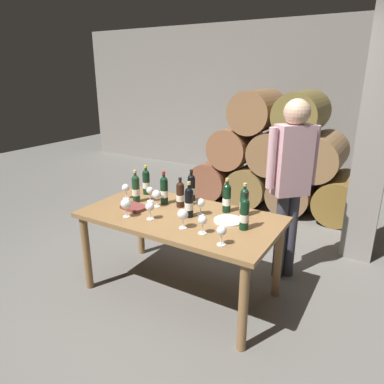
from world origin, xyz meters
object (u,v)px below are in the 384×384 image
Objects in this scene: wine_bottle_7 at (136,188)px; wine_glass_3 at (157,195)px; wine_bottle_8 at (146,182)px; wine_bottle_3 at (244,202)px; wine_glass_7 at (201,203)px; wine_glass_8 at (183,215)px; wine_glass_6 at (126,188)px; wine_glass_5 at (150,207)px; sommelier_presenting at (291,174)px; wine_bottle_4 at (227,198)px; wine_glass_1 at (202,221)px; tasting_notebook at (135,207)px; wine_glass_4 at (222,232)px; wine_bottle_1 at (244,214)px; wine_bottle_2 at (180,194)px; wine_glass_2 at (150,191)px; wine_glass_0 at (126,204)px; wine_bottle_0 at (191,187)px; wine_bottle_5 at (189,202)px; dining_table at (180,225)px; wine_bottle_6 at (164,190)px; serving_plate at (228,220)px.

wine_glass_3 is (0.24, -0.00, -0.02)m from wine_bottle_7.
wine_bottle_3 is at bearing -1.60° from wine_bottle_8.
wine_glass_8 is at bearing -87.70° from wine_glass_7.
wine_glass_6 is 0.98× the size of wine_glass_7.
wine_glass_5 is 1.32m from sommelier_presenting.
wine_glass_7 is (-0.16, -0.18, -0.03)m from wine_bottle_4.
wine_glass_5 is 0.94× the size of wine_glass_8.
wine_glass_5 is at bearing -29.31° from wine_glass_6.
wine_glass_1 is 0.66× the size of tasting_notebook.
wine_glass_4 is 0.09× the size of sommelier_presenting.
wine_bottle_3 is 0.95× the size of wine_bottle_4.
wine_bottle_1 is 0.70m from wine_bottle_2.
wine_glass_2 is at bearing 172.81° from wine_bottle_1.
wine_glass_8 is at bearing -19.54° from wine_glass_6.
wine_glass_0 reaches higher than wine_glass_5.
wine_bottle_7 is 1.40× the size of tasting_notebook.
wine_bottle_5 is at bearing -61.96° from wine_bottle_0.
wine_glass_8 is (-0.15, -0.49, -0.02)m from wine_bottle_4.
wine_bottle_4 is at bearing 112.27° from wine_glass_4.
wine_bottle_0 is 0.42m from wine_bottle_4.
dining_table is at bearing -74.14° from wine_bottle_0.
wine_glass_2 is (-0.15, -0.02, -0.03)m from wine_bottle_6.
serving_plate is (0.84, 0.18, -0.01)m from tasting_notebook.
wine_bottle_2 is 0.93× the size of wine_bottle_8.
sommelier_presenting is at bearing 49.12° from wine_glass_7.
wine_bottle_5 is 0.53m from wine_glass_2.
wine_bottle_0 is 2.08× the size of wine_glass_4.
wine_bottle_2 is 0.16× the size of sommelier_presenting.
wine_bottle_1 is 0.77m from sommelier_presenting.
wine_bottle_6 reaches higher than wine_bottle_4.
wine_bottle_2 is (-0.00, -0.19, -0.01)m from wine_bottle_0.
wine_bottle_6 reaches higher than wine_glass_0.
wine_bottle_3 is 0.57m from wine_glass_8.
wine_bottle_2 is at bearing 143.48° from wine_glass_4.
wine_bottle_0 reaches higher than wine_glass_3.
wine_glass_3 is at bearing 115.43° from wine_glass_5.
wine_glass_0 is (-0.68, -0.54, -0.02)m from wine_bottle_4.
wine_bottle_4 reaches higher than serving_plate.
wine_bottle_3 reaches higher than wine_glass_2.
wine_glass_0 is 0.21m from wine_glass_5.
wine_glass_3 is 0.92m from wine_glass_4.
wine_bottle_6 is at bearing 150.05° from wine_glass_4.
dining_table is at bearing 127.17° from wine_glass_8.
wine_bottle_5 reaches higher than wine_glass_0.
wine_bottle_1 is at bearing -2.68° from wine_bottle_7.
wine_glass_6 is at bearing -169.14° from wine_bottle_4.
wine_glass_8 is (0.27, -0.58, -0.02)m from wine_bottle_0.
wine_glass_0 is at bearing -82.06° from wine_glass_2.
wine_bottle_2 is 0.90× the size of wine_bottle_4.
wine_glass_5 is 1.00× the size of wine_glass_7.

